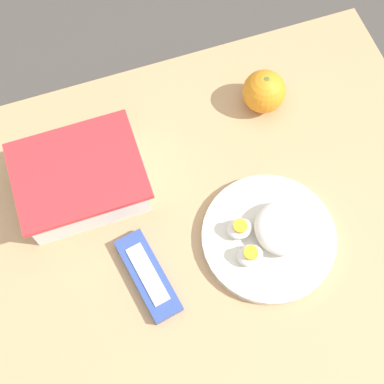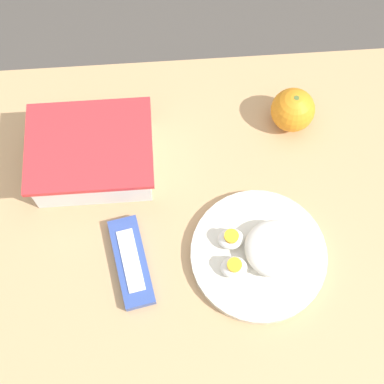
% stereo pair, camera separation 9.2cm
% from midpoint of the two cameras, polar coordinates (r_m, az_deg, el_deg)
% --- Properties ---
extents(ground_plane, '(10.00, 10.00, 0.00)m').
position_cam_midpoint_polar(ground_plane, '(1.64, 0.69, -12.60)').
color(ground_plane, '#4C4742').
extents(table, '(0.98, 0.71, 0.74)m').
position_cam_midpoint_polar(table, '(1.06, 1.06, -6.62)').
color(table, tan).
rests_on(table, ground_plane).
extents(food_container, '(0.22, 0.17, 0.08)m').
position_cam_midpoint_polar(food_container, '(0.95, -8.15, 3.51)').
color(food_container, white).
rests_on(food_container, table).
extents(orange_fruit, '(0.08, 0.08, 0.08)m').
position_cam_midpoint_polar(orange_fruit, '(1.01, 13.04, 8.22)').
color(orange_fruit, orange).
rests_on(orange_fruit, table).
extents(rice_plate, '(0.23, 0.23, 0.06)m').
position_cam_midpoint_polar(rice_plate, '(0.91, 10.05, -6.78)').
color(rice_plate, silver).
rests_on(rice_plate, table).
extents(candy_bar, '(0.08, 0.16, 0.02)m').
position_cam_midpoint_polar(candy_bar, '(0.90, -3.90, -7.82)').
color(candy_bar, '#334C9E').
rests_on(candy_bar, table).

